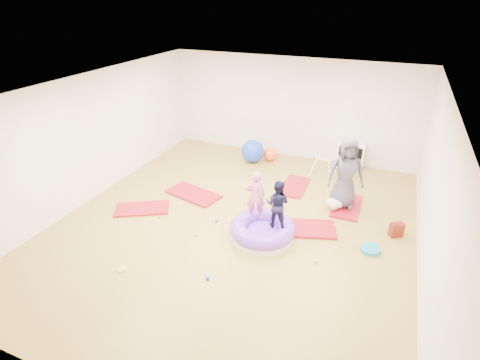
% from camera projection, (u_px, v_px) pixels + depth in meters
% --- Properties ---
extents(room, '(7.01, 8.01, 2.81)m').
position_uv_depth(room, '(234.00, 163.00, 7.14)').
color(room, olive).
rests_on(room, ground).
extents(gym_mat_front_left, '(1.29, 1.07, 0.05)m').
position_uv_depth(gym_mat_front_left, '(142.00, 209.00, 8.29)').
color(gym_mat_front_left, '#A20406').
rests_on(gym_mat_front_left, ground).
extents(gym_mat_mid_left, '(1.39, 0.92, 0.05)m').
position_uv_depth(gym_mat_mid_left, '(193.00, 194.00, 8.88)').
color(gym_mat_mid_left, '#A20406').
rests_on(gym_mat_mid_left, ground).
extents(gym_mat_center_back, '(0.57, 1.13, 0.05)m').
position_uv_depth(gym_mat_center_back, '(294.00, 186.00, 9.23)').
color(gym_mat_center_back, '#A20406').
rests_on(gym_mat_center_back, ground).
extents(gym_mat_right, '(1.44, 1.02, 0.05)m').
position_uv_depth(gym_mat_right, '(303.00, 228.00, 7.60)').
color(gym_mat_right, '#A20406').
rests_on(gym_mat_right, ground).
extents(gym_mat_rear_right, '(0.59, 1.16, 0.05)m').
position_uv_depth(gym_mat_rear_right, '(346.00, 206.00, 8.39)').
color(gym_mat_rear_right, '#A20406').
rests_on(gym_mat_rear_right, ground).
extents(inflatable_cushion, '(1.28, 1.28, 0.40)m').
position_uv_depth(inflatable_cushion, '(262.00, 230.00, 7.31)').
color(inflatable_cushion, white).
rests_on(inflatable_cushion, ground).
extents(child_pink, '(0.45, 0.38, 1.04)m').
position_uv_depth(child_pink, '(256.00, 194.00, 7.12)').
color(child_pink, '#D65F97').
rests_on(child_pink, inflatable_cushion).
extents(child_navy, '(0.47, 0.37, 0.96)m').
position_uv_depth(child_navy, '(277.00, 202.00, 6.92)').
color(child_navy, black).
rests_on(child_navy, inflatable_cushion).
extents(adult_caregiver, '(0.90, 0.74, 1.59)m').
position_uv_depth(adult_caregiver, '(346.00, 173.00, 8.02)').
color(adult_caregiver, '#44424F').
rests_on(adult_caregiver, gym_mat_rear_right).
extents(infant, '(0.39, 0.40, 0.23)m').
position_uv_depth(infant, '(335.00, 204.00, 8.21)').
color(infant, white).
rests_on(infant, gym_mat_rear_right).
extents(ball_pit_balls, '(3.94, 3.81, 0.07)m').
position_uv_depth(ball_pit_balls, '(267.00, 228.00, 7.60)').
color(ball_pit_balls, blue).
rests_on(ball_pit_balls, ground).
extents(exercise_ball_blue, '(0.64, 0.64, 0.64)m').
position_uv_depth(exercise_ball_blue, '(253.00, 151.00, 10.48)').
color(exercise_ball_blue, blue).
rests_on(exercise_ball_blue, ground).
extents(exercise_ball_orange, '(0.39, 0.39, 0.39)m').
position_uv_depth(exercise_ball_orange, '(270.00, 154.00, 10.60)').
color(exercise_ball_orange, '#FD5C1D').
rests_on(exercise_ball_orange, ground).
extents(infant_play_gym, '(0.64, 0.61, 0.49)m').
position_uv_depth(infant_play_gym, '(323.00, 165.00, 9.64)').
color(infant_play_gym, white).
rests_on(infant_play_gym, ground).
extents(cube_shelf, '(0.70, 0.35, 0.70)m').
position_uv_depth(cube_shelf, '(350.00, 156.00, 10.11)').
color(cube_shelf, white).
rests_on(cube_shelf, ground).
extents(balance_disc, '(0.37, 0.37, 0.08)m').
position_uv_depth(balance_disc, '(370.00, 249.00, 6.97)').
color(balance_disc, teal).
rests_on(balance_disc, ground).
extents(backpack, '(0.29, 0.27, 0.29)m').
position_uv_depth(backpack, '(396.00, 230.00, 7.35)').
color(backpack, '#BB3215').
rests_on(backpack, ground).
extents(yellow_toy, '(0.18, 0.18, 0.03)m').
position_uv_depth(yellow_toy, '(122.00, 269.00, 6.51)').
color(yellow_toy, yellow).
rests_on(yellow_toy, ground).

